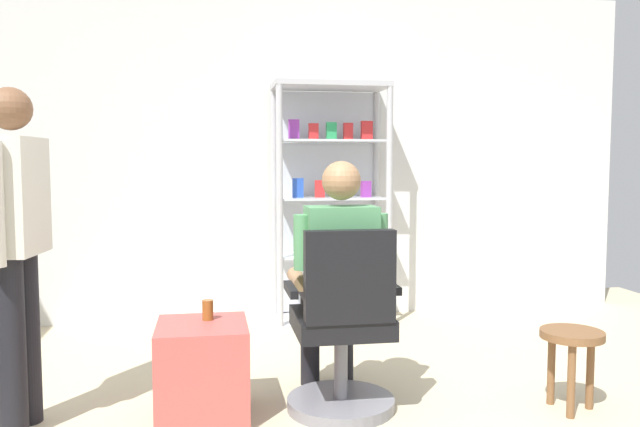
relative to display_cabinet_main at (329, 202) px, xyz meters
name	(u,v)px	position (x,y,z in m)	size (l,w,h in m)	color
back_wall	(276,154)	(-0.40, 0.24, 0.38)	(6.00, 0.10, 2.70)	silver
display_cabinet_main	(329,202)	(0.00, 0.00, 0.00)	(0.90, 0.45, 1.90)	#B7B7BC
office_chair	(343,338)	(-0.29, -1.91, -0.57)	(0.56, 0.56, 0.96)	slate
seated_shopkeeper	(337,270)	(-0.29, -1.75, -0.25)	(0.49, 0.57, 1.29)	black
storage_crate	(203,370)	(-0.99, -1.82, -0.73)	(0.45, 0.47, 0.47)	#B24C47
tea_glass	(208,310)	(-0.96, -1.74, -0.44)	(0.06, 0.06, 0.10)	brown
standing_customer	(15,237)	(-1.85, -1.84, -0.03)	(0.26, 0.52, 1.63)	black
wooden_stool	(572,347)	(0.88, -2.07, -0.63)	(0.32, 0.32, 0.42)	brown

